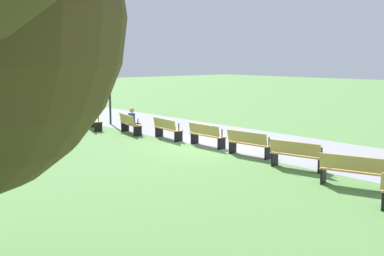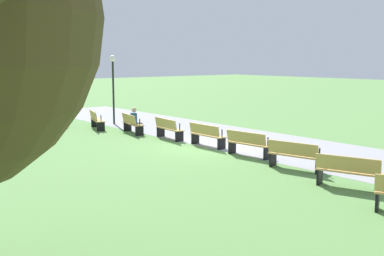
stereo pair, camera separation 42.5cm
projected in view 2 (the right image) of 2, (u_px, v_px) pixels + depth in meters
name	position (u px, v px, depth m)	size (l,w,h in m)	color
ground_plane	(208.00, 147.00, 18.53)	(120.00, 120.00, 0.00)	#5B8C47
path_paving	(248.00, 140.00, 19.93)	(32.93, 4.88, 0.01)	#939399
bench_0	(61.00, 117.00, 24.18)	(1.71, 1.10, 0.89)	tan
bench_1	(96.00, 119.00, 23.03)	(1.73, 0.96, 0.89)	tan
bench_2	(132.00, 123.00, 21.67)	(1.73, 0.81, 0.89)	tan
bench_3	(168.00, 128.00, 20.13)	(1.70, 0.64, 0.89)	tan
bench_4	(207.00, 135.00, 18.42)	(1.66, 0.47, 0.89)	tan
bench_5	(248.00, 143.00, 16.56)	(1.70, 0.64, 0.89)	tan
bench_6	(294.00, 155.00, 14.56)	(1.73, 0.81, 0.89)	tan
bench_7	(348.00, 171.00, 12.46)	(1.73, 0.96, 0.89)	tan
person_seated	(136.00, 120.00, 21.59)	(0.40, 0.57, 1.20)	navy
lamp_post	(113.00, 76.00, 24.54)	(0.32, 0.32, 3.54)	black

